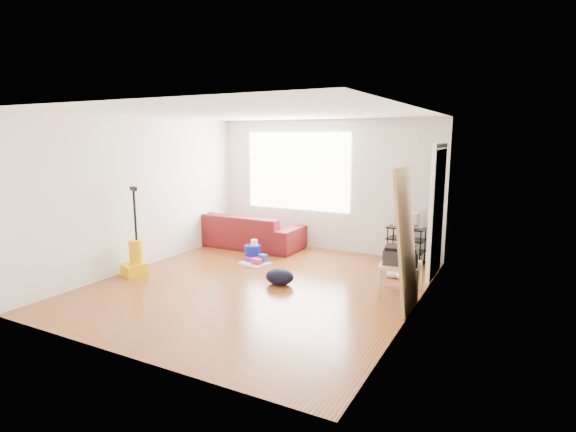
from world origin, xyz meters
The scene contains 13 objects.
room centered at (0.07, 0.15, 1.25)m, with size 4.51×5.01×2.51m.
sofa centered at (-1.46, 1.95, 0.00)m, with size 2.28×0.89×0.67m, color #540919.
tv_stand centered at (1.65, 2.22, 0.32)m, with size 0.66×0.41×0.63m.
tv centered at (1.65, 2.22, 0.78)m, with size 0.52×0.07×0.30m, color black.
side_table centered at (1.95, 0.60, 0.37)m, with size 0.60×0.60×0.44m.
printer centered at (1.95, 0.60, 0.56)m, with size 0.52×0.43×0.24m.
bucket centered at (-0.77, 1.07, 0.00)m, with size 0.29×0.29×0.29m, color #0B1AAF.
toilet_paper centered at (-0.74, 1.07, 0.20)m, with size 0.11×0.11×0.11m, color white.
cleaning_tray centered at (-0.61, 0.91, 0.05)m, with size 0.55×0.48×0.17m.
backpack centered at (0.27, 0.17, 0.00)m, with size 0.43×0.35×0.24m, color black.
sneakers centered at (1.76, 1.24, 0.06)m, with size 0.49×0.25×0.11m.
vacuum centered at (-2.00, -0.48, 0.26)m, with size 0.38×0.41×1.41m.
door_panel centered at (2.13, 0.07, 0.00)m, with size 0.04×0.73×1.82m, color #9F7F50.
Camera 1 is at (3.37, -5.44, 2.17)m, focal length 28.00 mm.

